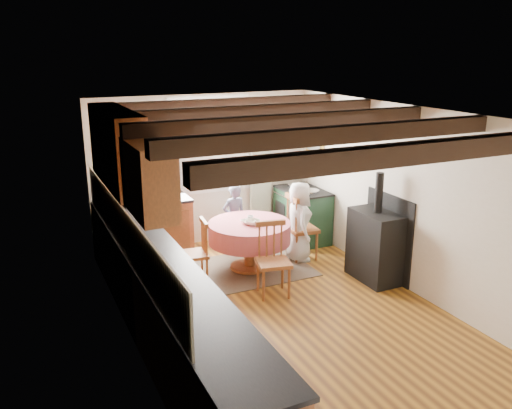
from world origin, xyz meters
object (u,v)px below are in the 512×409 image
child_right (299,222)px  cup (250,219)px  aga_range (302,214)px  chair_right (302,226)px  cast_iron_stove (377,227)px  chair_near (273,260)px  dining_table (249,246)px  chair_left (194,252)px  child_far (234,218)px

child_right → cup: 0.79m
aga_range → child_right: bearing=-123.5°
chair_right → cast_iron_stove: 1.24m
chair_near → cast_iron_stove: 1.51m
dining_table → aga_range: bearing=30.1°
aga_range → cup: aga_range is taller
chair_left → chair_right: bearing=101.6°
child_far → cup: size_ratio=11.85×
child_far → chair_near: bearing=80.0°
child_right → cup: child_right is taller
aga_range → child_right: (-0.49, -0.73, 0.16)m
dining_table → cast_iron_stove: (1.41, -1.04, 0.40)m
chair_right → child_far: bearing=51.8°
aga_range → child_far: size_ratio=0.90×
dining_table → child_far: bearing=82.9°
chair_near → chair_right: chair_right is taller
dining_table → cast_iron_stove: 1.80m
chair_right → cast_iron_stove: bearing=-150.4°
chair_near → cast_iron_stove: cast_iron_stove is taller
child_right → chair_right: bearing=-48.6°
dining_table → cast_iron_stove: size_ratio=0.78×
chair_left → chair_right: size_ratio=0.88×
chair_right → chair_near: bearing=139.0°
chair_near → cup: size_ratio=10.71×
dining_table → child_right: child_right is taller
aga_range → child_right: child_right is taller
chair_left → cup: chair_left is taller
chair_left → child_far: 1.32m
cast_iron_stove → cup: (-1.37, 1.09, -0.01)m
chair_right → cup: size_ratio=11.19×
chair_right → child_right: bearing=120.7°
chair_left → cup: (0.91, 0.14, 0.31)m
chair_right → aga_range: chair_right is taller
cast_iron_stove → chair_right: bearing=115.1°
chair_near → cast_iron_stove: (1.48, -0.15, 0.27)m
chair_left → chair_near: bearing=52.0°
chair_left → dining_table: bearing=102.8°
chair_near → chair_left: size_ratio=1.09×
cast_iron_stove → chair_left: bearing=157.5°
child_far → cup: (-0.06, -0.75, 0.22)m
dining_table → cup: (0.04, 0.05, 0.40)m
cast_iron_stove → aga_range: bearing=93.5°
chair_right → cup: bearing=95.5°
chair_near → child_far: bearing=96.8°
child_far → child_right: 1.06m
cup → chair_right: bearing=1.0°
chair_near → child_right: child_right is taller
cast_iron_stove → child_far: cast_iron_stove is taller
child_right → chair_left: bearing=109.2°
chair_near → cup: chair_near is taller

